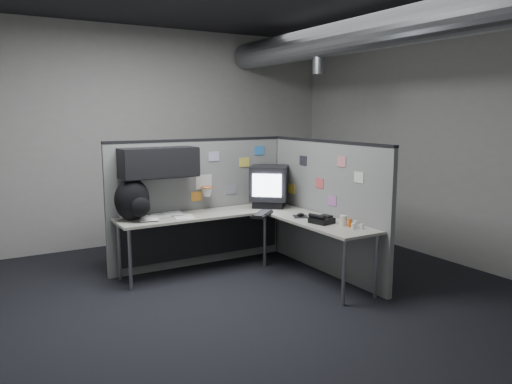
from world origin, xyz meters
TOP-DOWN VIEW (x-y plane):
  - room at (0.56, 0.00)m, footprint 5.62×5.62m
  - partition_back at (-0.25, 1.23)m, footprint 2.44×0.42m
  - partition_right at (1.10, 0.22)m, footprint 0.07×2.23m
  - desk at (0.15, 0.70)m, footprint 2.31×2.11m
  - monitor at (0.77, 0.99)m, footprint 0.66×0.66m
  - keyboard at (0.37, 0.52)m, footprint 0.43×0.40m
  - mouse at (0.73, 0.22)m, footprint 0.24×0.26m
  - phone at (0.73, -0.18)m, footprint 0.26×0.27m
  - bottles at (0.89, -0.55)m, footprint 0.14×0.18m
  - cup at (0.86, -0.40)m, footprint 0.09×0.09m
  - papers at (-0.76, 1.09)m, footprint 0.86×0.67m
  - backpack at (-1.05, 1.01)m, footprint 0.41×0.37m

SIDE VIEW (x-z plane):
  - desk at x=0.15m, z-range 0.25..0.98m
  - papers at x=-0.76m, z-range 0.73..0.75m
  - mouse at x=0.73m, z-range 0.72..0.77m
  - keyboard at x=0.37m, z-range 0.73..0.77m
  - bottles at x=0.89m, z-range 0.72..0.81m
  - phone at x=0.73m, z-range 0.72..0.83m
  - cup at x=0.86m, z-range 0.73..0.84m
  - partition_right at x=1.10m, z-range 0.00..1.63m
  - backpack at x=-1.05m, z-range 0.72..1.21m
  - partition_back at x=-0.25m, z-range 0.18..1.81m
  - monitor at x=0.77m, z-range 0.74..1.28m
  - room at x=0.56m, z-range 0.49..3.71m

